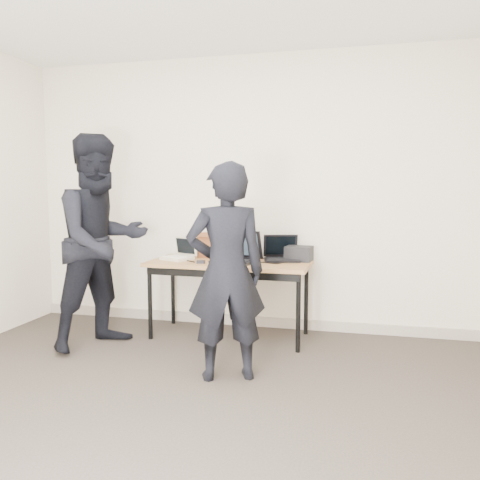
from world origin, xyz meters
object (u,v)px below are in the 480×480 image
(desk, at_px, (229,268))
(leather_satchel, at_px, (217,245))
(equipment_box, at_px, (299,254))
(person_typist, at_px, (226,272))
(laptop_beige, at_px, (179,255))
(person_observer, at_px, (102,242))
(laptop_center, at_px, (238,255))
(laptop_right, at_px, (281,255))

(desk, bearing_deg, leather_satchel, 130.30)
(equipment_box, bearing_deg, desk, -163.07)
(person_typist, bearing_deg, laptop_beige, -75.63)
(equipment_box, bearing_deg, leather_satchel, 177.48)
(person_observer, bearing_deg, laptop_center, -37.07)
(equipment_box, xyz_separation_m, person_observer, (-1.66, -0.67, 0.14))
(laptop_beige, height_order, person_observer, person_observer)
(desk, bearing_deg, equipment_box, 18.91)
(laptop_right, bearing_deg, person_typist, -115.21)
(equipment_box, bearing_deg, laptop_right, -178.37)
(person_typist, bearing_deg, laptop_right, -124.27)
(desk, relative_size, laptop_center, 3.27)
(leather_satchel, bearing_deg, desk, -45.22)
(desk, distance_m, person_typist, 0.98)
(equipment_box, relative_size, person_observer, 0.13)
(laptop_center, height_order, equipment_box, laptop_center)
(laptop_right, xyz_separation_m, person_typist, (-0.24, -1.13, 0.02))
(laptop_right, height_order, person_typist, person_typist)
(laptop_center, xyz_separation_m, person_typist, (0.14, -0.94, 0.01))
(desk, xyz_separation_m, laptop_beige, (-0.50, 0.03, 0.10))
(laptop_right, distance_m, person_typist, 1.16)
(desk, xyz_separation_m, leather_satchel, (-0.18, 0.23, 0.19))
(laptop_center, height_order, person_observer, person_observer)
(desk, height_order, equipment_box, equipment_box)
(equipment_box, distance_m, person_observer, 1.80)
(desk, relative_size, leather_satchel, 4.03)
(laptop_right, bearing_deg, laptop_beige, 175.92)
(desk, height_order, laptop_beige, laptop_beige)
(equipment_box, bearing_deg, laptop_beige, -171.81)
(laptop_beige, bearing_deg, equipment_box, 31.48)
(equipment_box, bearing_deg, person_observer, -157.89)
(leather_satchel, bearing_deg, person_observer, -133.66)
(laptop_center, xyz_separation_m, equipment_box, (0.54, 0.20, 0.00))
(person_typist, bearing_deg, laptop_center, -103.87)
(leather_satchel, relative_size, person_typist, 0.24)
(leather_satchel, distance_m, person_typist, 1.24)
(person_observer, bearing_deg, laptop_right, -35.88)
(laptop_right, distance_m, person_observer, 1.65)
(laptop_beige, relative_size, person_observer, 0.18)
(laptop_beige, height_order, laptop_center, laptop_center)
(desk, xyz_separation_m, laptop_right, (0.46, 0.19, 0.11))
(laptop_beige, relative_size, leather_satchel, 0.90)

